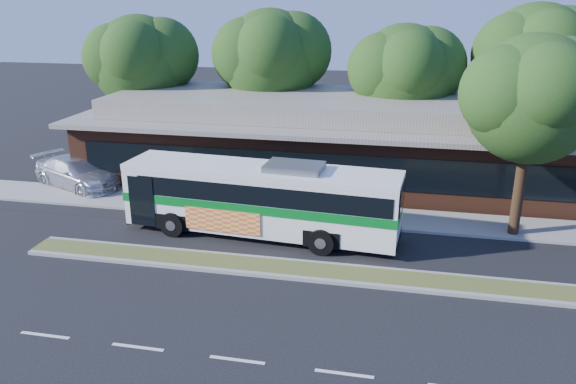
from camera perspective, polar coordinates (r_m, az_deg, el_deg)
name	(u,v)px	position (r m, az deg, el deg)	size (l,w,h in m)	color
ground	(360,285)	(20.17, 7.30, -9.39)	(120.00, 120.00, 0.00)	black
median_strip	(361,276)	(20.66, 7.44, -8.42)	(26.00, 1.10, 0.15)	brown
sidewalk	(371,217)	(25.94, 8.48, -2.57)	(44.00, 2.60, 0.12)	gray
parking_lot	(62,172)	(34.97, -21.98, 1.89)	(14.00, 12.00, 0.01)	black
plaza_building	(381,139)	(31.60, 9.42, 5.31)	(33.20, 11.20, 4.45)	#562B1B
tree_bg_a	(147,60)	(36.56, -14.12, 12.84)	(6.47, 5.80, 8.63)	black
tree_bg_b	(277,57)	(34.86, -1.09, 13.56)	(6.69, 6.00, 9.00)	black
tree_bg_c	(411,72)	(33.07, 12.42, 11.85)	(6.24, 5.60, 8.26)	black
tree_bg_d	(543,57)	(34.78, 24.45, 12.34)	(6.91, 6.20, 9.37)	black
transit_bus	(262,194)	(23.38, -2.64, -0.25)	(11.75, 3.42, 3.26)	white
sedan	(77,173)	(31.71, -20.65, 1.85)	(2.21, 5.45, 1.58)	silver
sidewalk_tree	(542,96)	(24.37, 24.37, 8.85)	(5.70, 5.11, 8.36)	black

